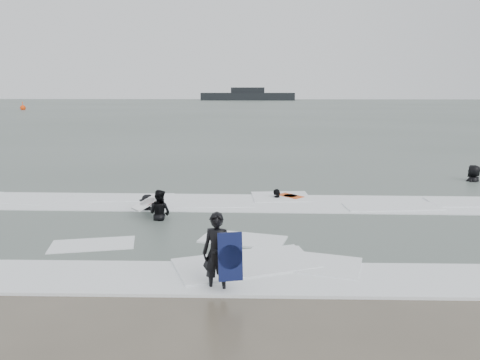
{
  "coord_description": "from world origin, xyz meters",
  "views": [
    {
      "loc": [
        0.63,
        -10.09,
        4.08
      ],
      "look_at": [
        0.0,
        5.0,
        1.1
      ],
      "focal_mm": 35.0,
      "sensor_mm": 36.0,
      "label": 1
    }
  ],
  "objects_px": {
    "surfer_wading": "(160,221)",
    "surfer_right_far": "(473,182)",
    "vessel_horizon": "(248,96)",
    "surfer_breaker": "(148,213)",
    "surfer_centre": "(217,292)",
    "buoy": "(23,108)",
    "surfer_right_near": "(277,200)"
  },
  "relations": [
    {
      "from": "surfer_wading",
      "to": "surfer_right_far",
      "type": "height_order",
      "value": "surfer_right_far"
    },
    {
      "from": "vessel_horizon",
      "to": "surfer_wading",
      "type": "bearing_deg",
      "value": -89.66
    },
    {
      "from": "surfer_breaker",
      "to": "vessel_horizon",
      "type": "height_order",
      "value": "vessel_horizon"
    },
    {
      "from": "surfer_breaker",
      "to": "vessel_horizon",
      "type": "xyz_separation_m",
      "value": [
        -0.26,
        141.65,
        1.55
      ]
    },
    {
      "from": "surfer_centre",
      "to": "surfer_right_far",
      "type": "bearing_deg",
      "value": 62.16
    },
    {
      "from": "buoy",
      "to": "surfer_centre",
      "type": "bearing_deg",
      "value": -60.77
    },
    {
      "from": "surfer_centre",
      "to": "surfer_breaker",
      "type": "bearing_deg",
      "value": 128.84
    },
    {
      "from": "surfer_wading",
      "to": "vessel_horizon",
      "type": "distance_m",
      "value": 142.58
    },
    {
      "from": "surfer_right_near",
      "to": "surfer_centre",
      "type": "bearing_deg",
      "value": 38.56
    },
    {
      "from": "vessel_horizon",
      "to": "buoy",
      "type": "bearing_deg",
      "value": -119.76
    },
    {
      "from": "surfer_wading",
      "to": "surfer_breaker",
      "type": "relative_size",
      "value": 1.05
    },
    {
      "from": "surfer_breaker",
      "to": "surfer_centre",
      "type": "bearing_deg",
      "value": -74.02
    },
    {
      "from": "surfer_right_far",
      "to": "vessel_horizon",
      "type": "xyz_separation_m",
      "value": [
        -13.35,
        136.02,
        1.55
      ]
    },
    {
      "from": "surfer_breaker",
      "to": "buoy",
      "type": "distance_m",
      "value": 82.04
    },
    {
      "from": "surfer_wading",
      "to": "surfer_breaker",
      "type": "bearing_deg",
      "value": -32.68
    },
    {
      "from": "surfer_centre",
      "to": "surfer_breaker",
      "type": "xyz_separation_m",
      "value": [
        -2.85,
        6.02,
        0.0
      ]
    },
    {
      "from": "surfer_centre",
      "to": "surfer_breaker",
      "type": "relative_size",
      "value": 1.14
    },
    {
      "from": "surfer_centre",
      "to": "buoy",
      "type": "xyz_separation_m",
      "value": [
        -43.3,
        77.39,
        0.42
      ]
    },
    {
      "from": "surfer_wading",
      "to": "vessel_horizon",
      "type": "bearing_deg",
      "value": -65.26
    },
    {
      "from": "surfer_centre",
      "to": "surfer_right_far",
      "type": "height_order",
      "value": "surfer_right_far"
    },
    {
      "from": "surfer_centre",
      "to": "surfer_right_far",
      "type": "relative_size",
      "value": 0.87
    },
    {
      "from": "surfer_centre",
      "to": "surfer_breaker",
      "type": "height_order",
      "value": "surfer_centre"
    },
    {
      "from": "surfer_wading",
      "to": "buoy",
      "type": "distance_m",
      "value": 83.13
    },
    {
      "from": "surfer_centre",
      "to": "surfer_right_far",
      "type": "xyz_separation_m",
      "value": [
        10.23,
        11.65,
        0.0
      ]
    },
    {
      "from": "surfer_right_near",
      "to": "surfer_right_far",
      "type": "relative_size",
      "value": 0.82
    },
    {
      "from": "vessel_horizon",
      "to": "surfer_right_far",
      "type": "bearing_deg",
      "value": -84.4
    },
    {
      "from": "surfer_right_far",
      "to": "buoy",
      "type": "distance_m",
      "value": 84.78
    },
    {
      "from": "surfer_wading",
      "to": "buoy",
      "type": "xyz_separation_m",
      "value": [
        -41.04,
        72.29,
        0.42
      ]
    },
    {
      "from": "surfer_centre",
      "to": "surfer_wading",
      "type": "height_order",
      "value": "surfer_centre"
    },
    {
      "from": "surfer_right_far",
      "to": "vessel_horizon",
      "type": "height_order",
      "value": "vessel_horizon"
    },
    {
      "from": "surfer_right_far",
      "to": "surfer_breaker",
      "type": "bearing_deg",
      "value": -29.15
    },
    {
      "from": "surfer_breaker",
      "to": "buoy",
      "type": "xyz_separation_m",
      "value": [
        -40.44,
        71.37,
        0.42
      ]
    }
  ]
}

